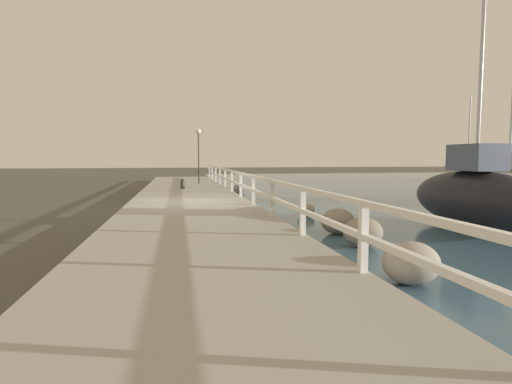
# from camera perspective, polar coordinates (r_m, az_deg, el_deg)

# --- Properties ---
(ground_plane) EXTENTS (120.00, 120.00, 0.00)m
(ground_plane) POSITION_cam_1_polar(r_m,az_deg,el_deg) (13.44, -9.38, -2.65)
(ground_plane) COLOR #4C473D
(dock_walkway) EXTENTS (4.00, 36.00, 0.30)m
(dock_walkway) POSITION_cam_1_polar(r_m,az_deg,el_deg) (13.42, -9.39, -2.01)
(dock_walkway) COLOR #9E998E
(dock_walkway) RESTS_ON ground
(railing) EXTENTS (0.10, 32.50, 0.92)m
(railing) POSITION_cam_1_polar(r_m,az_deg,el_deg) (13.54, -1.38, 1.40)
(railing) COLOR white
(railing) RESTS_ON dock_walkway
(boulder_upstream) EXTENTS (0.64, 0.58, 0.48)m
(boulder_upstream) POSITION_cam_1_polar(r_m,az_deg,el_deg) (19.72, -2.34, 0.50)
(boulder_upstream) COLOR #666056
(boulder_upstream) RESTS_ON ground
(boulder_far_strip) EXTENTS (0.39, 0.35, 0.29)m
(boulder_far_strip) POSITION_cam_1_polar(r_m,az_deg,el_deg) (21.51, -2.65, 0.61)
(boulder_far_strip) COLOR slate
(boulder_far_strip) RESTS_ON ground
(boulder_water_edge) EXTENTS (0.53, 0.48, 0.40)m
(boulder_water_edge) POSITION_cam_1_polar(r_m,az_deg,el_deg) (12.13, 7.15, -2.47)
(boulder_water_edge) COLOR gray
(boulder_water_edge) RESTS_ON ground
(boulder_downstream) EXTENTS (0.78, 0.70, 0.59)m
(boulder_downstream) POSITION_cam_1_polar(r_m,az_deg,el_deg) (9.37, 11.60, -4.13)
(boulder_downstream) COLOR slate
(boulder_downstream) RESTS_ON ground
(boulder_mid_strip) EXTENTS (0.78, 0.70, 0.58)m
(boulder_mid_strip) POSITION_cam_1_polar(r_m,az_deg,el_deg) (8.14, 15.03, -5.56)
(boulder_mid_strip) COLOR slate
(boulder_mid_strip) RESTS_ON ground
(boulder_near_dock) EXTENTS (0.79, 0.71, 0.59)m
(boulder_near_dock) POSITION_cam_1_polar(r_m,az_deg,el_deg) (5.99, 21.26, -9.43)
(boulder_near_dock) COLOR gray
(boulder_near_dock) RESTS_ON ground
(mooring_bollard) EXTENTS (0.21, 0.21, 0.49)m
(mooring_bollard) POSITION_cam_1_polar(r_m,az_deg,el_deg) (19.01, -10.44, 1.17)
(mooring_bollard) COLOR #333338
(mooring_bollard) RESTS_ON dock_walkway
(dock_lamp) EXTENTS (0.29, 0.29, 3.09)m
(dock_lamp) POSITION_cam_1_polar(r_m,az_deg,el_deg) (22.84, -8.22, 7.19)
(dock_lamp) COLOR #2D2D33
(dock_lamp) RESTS_ON dock_walkway
(sailboat_black) EXTENTS (1.36, 4.39, 7.70)m
(sailboat_black) POSITION_cam_1_polar(r_m,az_deg,el_deg) (11.17, 28.82, -0.47)
(sailboat_black) COLOR black
(sailboat_black) RESTS_ON water_surface
(sailboat_teal) EXTENTS (1.91, 4.37, 6.32)m
(sailboat_teal) POSITION_cam_1_polar(r_m,az_deg,el_deg) (33.89, 27.95, 2.37)
(sailboat_teal) COLOR #1E707A
(sailboat_teal) RESTS_ON water_surface
(sailboat_white) EXTENTS (2.83, 5.00, 5.74)m
(sailboat_white) POSITION_cam_1_polar(r_m,az_deg,el_deg) (18.26, 32.34, 1.06)
(sailboat_white) COLOR white
(sailboat_white) RESTS_ON water_surface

